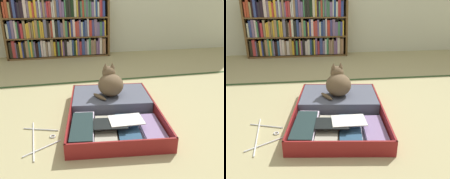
% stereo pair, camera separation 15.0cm
% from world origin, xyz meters
% --- Properties ---
extents(ground_plane, '(10.00, 10.00, 0.00)m').
position_xyz_m(ground_plane, '(0.00, 0.00, 0.00)').
color(ground_plane, tan).
extents(tatami_border, '(4.80, 0.05, 0.00)m').
position_xyz_m(tatami_border, '(0.00, 0.92, 0.00)').
color(tatami_border, '#314F27').
rests_on(tatami_border, ground_plane).
extents(bookshelf, '(1.61, 0.25, 0.94)m').
position_xyz_m(bookshelf, '(-0.49, 2.25, 0.45)').
color(bookshelf, brown).
rests_on(bookshelf, ground_plane).
extents(open_suitcase, '(0.78, 1.04, 0.11)m').
position_xyz_m(open_suitcase, '(-0.09, 0.09, 0.05)').
color(open_suitcase, maroon).
rests_on(open_suitcase, ground_plane).
extents(black_cat, '(0.28, 0.26, 0.28)m').
position_xyz_m(black_cat, '(-0.07, 0.23, 0.21)').
color(black_cat, brown).
rests_on(black_cat, open_suitcase).
extents(clothes_hanger, '(0.26, 0.47, 0.01)m').
position_xyz_m(clothes_hanger, '(-0.64, -0.17, 0.01)').
color(clothes_hanger, silver).
rests_on(clothes_hanger, ground_plane).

